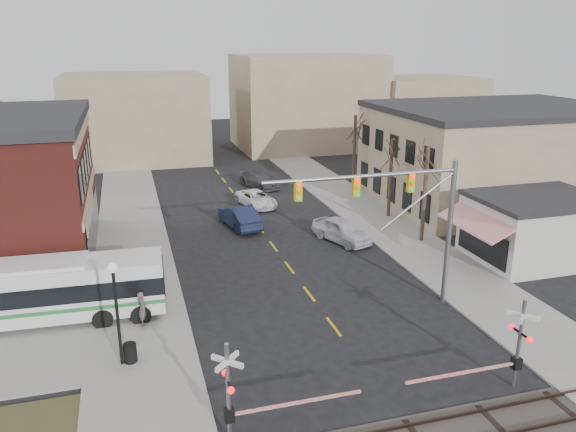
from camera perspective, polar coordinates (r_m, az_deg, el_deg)
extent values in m
plane|color=black|center=(27.55, 6.16, -13.04)|extent=(160.00, 160.00, 0.00)
cube|color=gray|center=(44.07, -15.57, -1.50)|extent=(5.00, 60.00, 0.12)
cube|color=gray|center=(47.93, 7.69, 0.54)|extent=(5.00, 60.00, 0.12)
cube|color=#2D231E|center=(22.96, 12.25, -20.04)|extent=(160.00, 0.08, 0.14)
cube|color=tan|center=(39.12, -19.52, 2.23)|extent=(0.10, 15.00, 0.50)
cube|color=tan|center=(38.31, -20.15, 8.15)|extent=(0.10, 15.00, 0.70)
cube|color=black|center=(39.82, -19.16, -1.24)|extent=(0.08, 13.00, 2.60)
cube|color=gray|center=(53.20, 20.36, 5.68)|extent=(20.00, 15.00, 8.00)
cube|color=#262628|center=(52.57, 20.86, 10.21)|extent=(20.30, 15.30, 0.50)
cube|color=beige|center=(40.20, 23.91, -1.32)|extent=(8.00, 6.00, 4.00)
cube|color=#262628|center=(39.61, 24.29, 1.63)|extent=(8.20, 6.20, 0.30)
cube|color=red|center=(37.05, 18.37, -0.58)|extent=(1.68, 6.00, 0.87)
cylinder|color=#382B21|center=(40.58, 13.71, 2.10)|extent=(0.28, 0.28, 6.75)
cylinder|color=#382B21|center=(45.89, 10.35, 3.80)|extent=(0.28, 0.28, 6.30)
cylinder|color=#382B21|center=(52.96, 6.74, 6.30)|extent=(0.28, 0.28, 7.20)
cube|color=silver|center=(31.23, -24.05, -6.96)|extent=(12.49, 3.22, 2.75)
cube|color=black|center=(31.16, -24.09, -6.64)|extent=(12.53, 3.26, 0.93)
cube|color=#257138|center=(31.49, -23.91, -8.02)|extent=(12.53, 3.26, 0.21)
cylinder|color=black|center=(31.77, -23.76, -9.11)|extent=(1.15, 2.73, 1.03)
cylinder|color=gray|center=(31.33, 16.03, -1.71)|extent=(0.28, 0.28, 8.00)
cylinder|color=gray|center=(27.99, 7.63, 4.03)|extent=(10.29, 0.20, 0.20)
cube|color=gold|center=(29.25, 12.35, 3.36)|extent=(0.35, 0.30, 1.00)
cube|color=gold|center=(27.97, 6.92, 2.99)|extent=(0.35, 0.30, 1.00)
cube|color=gold|center=(26.96, 1.03, 2.57)|extent=(0.35, 0.30, 1.00)
cylinder|color=gray|center=(20.92, -6.07, -17.50)|extent=(0.16, 0.16, 4.00)
cube|color=silver|center=(20.20, -6.19, -14.48)|extent=(1.00, 1.00, 0.18)
cube|color=silver|center=(20.20, -6.19, -14.48)|extent=(1.00, 1.00, 0.18)
sphere|color=#FF0C0C|center=(20.19, -5.82, -17.21)|extent=(0.26, 0.26, 0.26)
sphere|color=#FF0C0C|center=(21.09, -6.39, -15.55)|extent=(0.26, 0.26, 0.26)
cube|color=black|center=(21.45, -5.99, -19.46)|extent=(0.35, 0.35, 0.50)
cube|color=#FF0C0C|center=(21.93, 1.07, -18.41)|extent=(5.00, 0.10, 0.10)
cylinder|color=gray|center=(25.49, 22.42, -11.92)|extent=(0.16, 0.16, 4.00)
cube|color=silver|center=(24.91, 22.77, -9.31)|extent=(1.00, 1.00, 0.18)
cube|color=silver|center=(24.91, 22.77, -9.31)|extent=(1.00, 1.00, 0.18)
sphere|color=#FF0C0C|center=(24.90, 23.34, -11.47)|extent=(0.26, 0.26, 0.26)
sphere|color=#FF0C0C|center=(25.63, 21.79, -10.41)|extent=(0.26, 0.26, 0.26)
cube|color=black|center=(25.93, 22.18, -13.66)|extent=(0.35, 0.35, 0.50)
cube|color=#FF0C0C|center=(24.53, 17.22, -14.99)|extent=(5.00, 0.10, 0.10)
cylinder|color=black|center=(25.88, -16.91, -9.94)|extent=(0.14, 0.14, 4.47)
sphere|color=silver|center=(24.90, -17.40, -5.06)|extent=(0.44, 0.44, 0.44)
cylinder|color=black|center=(26.79, -15.74, -13.23)|extent=(0.60, 0.60, 0.88)
imported|color=silver|center=(40.47, 5.48, -1.45)|extent=(3.63, 5.30, 1.68)
imported|color=#161C37|center=(43.48, -4.96, -0.06)|extent=(2.67, 5.40, 1.70)
imported|color=white|center=(48.91, -3.25, 1.77)|extent=(3.25, 5.21, 1.34)
imported|color=#3E3E43|center=(55.11, -2.90, 3.62)|extent=(3.70, 5.17, 1.39)
imported|color=#5C4D49|center=(29.54, -14.57, -9.07)|extent=(0.44, 0.66, 1.80)
imported|color=#2C364E|center=(31.62, -17.07, -7.75)|extent=(0.81, 0.89, 1.50)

